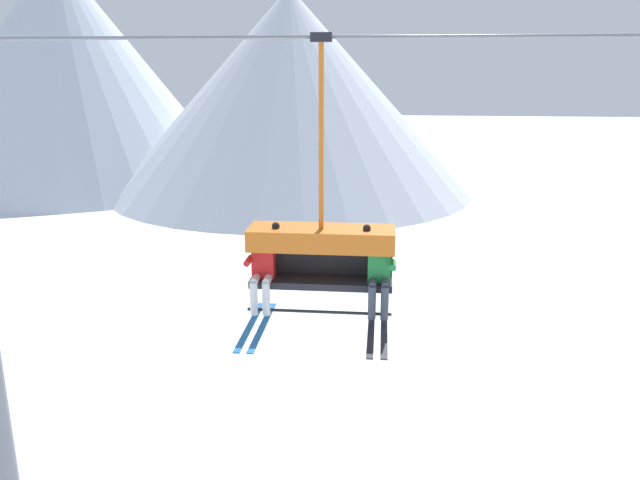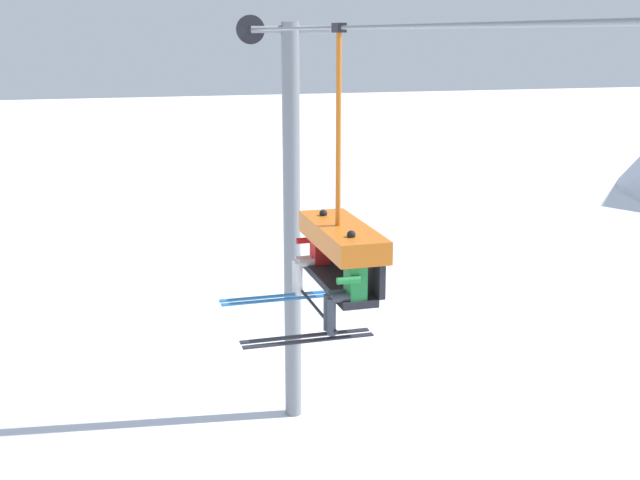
{
  "view_description": "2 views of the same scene",
  "coord_description": "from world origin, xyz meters",
  "px_view_note": "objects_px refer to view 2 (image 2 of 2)",
  "views": [
    {
      "loc": [
        0.55,
        -9.29,
        7.94
      ],
      "look_at": [
        -0.32,
        -0.65,
        5.53
      ],
      "focal_mm": 35.0,
      "sensor_mm": 36.0,
      "label": 1
    },
    {
      "loc": [
        9.77,
        -3.9,
        8.26
      ],
      "look_at": [
        -0.48,
        -1.0,
        5.5
      ],
      "focal_mm": 45.0,
      "sensor_mm": 36.0,
      "label": 2
    }
  ],
  "objects_px": {
    "skier_green": "(346,284)",
    "chairlift_chair": "(343,244)",
    "lift_tower_near": "(291,219)",
    "skier_red": "(312,251)"
  },
  "relations": [
    {
      "from": "chairlift_chair",
      "to": "skier_red",
      "type": "relative_size",
      "value": 2.23
    },
    {
      "from": "skier_red",
      "to": "skier_green",
      "type": "height_order",
      "value": "same"
    },
    {
      "from": "lift_tower_near",
      "to": "chairlift_chair",
      "type": "relative_size",
      "value": 2.27
    },
    {
      "from": "skier_green",
      "to": "chairlift_chair",
      "type": "bearing_deg",
      "value": 165.58
    },
    {
      "from": "skier_green",
      "to": "skier_red",
      "type": "bearing_deg",
      "value": 180.0
    },
    {
      "from": "lift_tower_near",
      "to": "skier_red",
      "type": "relative_size",
      "value": 5.06
    },
    {
      "from": "lift_tower_near",
      "to": "chairlift_chair",
      "type": "bearing_deg",
      "value": -6.88
    },
    {
      "from": "lift_tower_near",
      "to": "skier_red",
      "type": "bearing_deg",
      "value": -10.35
    },
    {
      "from": "lift_tower_near",
      "to": "chairlift_chair",
      "type": "xyz_separation_m",
      "value": [
        5.89,
        -0.71,
        1.01
      ]
    },
    {
      "from": "skier_red",
      "to": "skier_green",
      "type": "xyz_separation_m",
      "value": [
        1.66,
        0.0,
        0.0
      ]
    }
  ]
}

